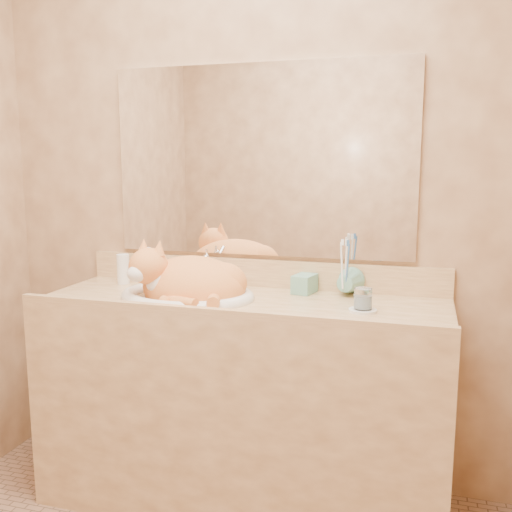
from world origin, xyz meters
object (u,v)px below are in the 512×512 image
(vanity_counter, at_px, (242,402))
(sink_basin, at_px, (187,277))
(water_glass, at_px, (363,299))
(soap_dispenser, at_px, (299,275))
(cat, at_px, (187,280))
(toothbrush_cup, at_px, (344,285))

(vanity_counter, xyz_separation_m, sink_basin, (-0.22, -0.02, 0.51))
(vanity_counter, bearing_deg, water_glass, -5.15)
(vanity_counter, height_order, sink_basin, sink_basin)
(sink_basin, height_order, soap_dispenser, soap_dispenser)
(water_glass, bearing_deg, sink_basin, 178.11)
(soap_dispenser, bearing_deg, vanity_counter, -133.22)
(cat, relative_size, soap_dispenser, 2.58)
(soap_dispenser, height_order, toothbrush_cup, soap_dispenser)
(cat, distance_m, toothbrush_cup, 0.63)
(cat, bearing_deg, vanity_counter, 19.85)
(sink_basin, height_order, toothbrush_cup, sink_basin)
(vanity_counter, distance_m, sink_basin, 0.55)
(soap_dispenser, xyz_separation_m, toothbrush_cup, (0.18, 0.01, -0.03))
(sink_basin, bearing_deg, toothbrush_cup, 23.59)
(cat, xyz_separation_m, water_glass, (0.69, -0.01, -0.03))
(sink_basin, height_order, cat, cat)
(water_glass, bearing_deg, toothbrush_cup, 115.86)
(water_glass, bearing_deg, cat, 179.05)
(soap_dispenser, xyz_separation_m, water_glass, (0.28, -0.18, -0.04))
(soap_dispenser, relative_size, water_glass, 2.24)
(cat, bearing_deg, sink_basin, 112.31)
(vanity_counter, relative_size, toothbrush_cup, 14.47)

